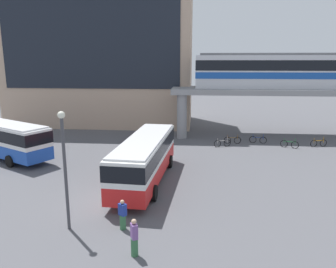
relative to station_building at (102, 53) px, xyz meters
name	(u,v)px	position (x,y,z in m)	size (l,w,h in m)	color
ground_plane	(137,155)	(7.49, -16.02, -9.57)	(120.00, 120.00, 0.00)	#515156
station_building	(102,53)	(0.00, 0.00, 0.00)	(24.08, 10.62, 19.13)	tan
elevated_platform	(299,96)	(24.32, -6.62, -4.93)	(28.54, 5.75, 5.47)	gray
train	(301,70)	(24.34, -6.62, -2.13)	(23.36, 2.96, 3.84)	silver
bus_main	(145,155)	(9.32, -22.70, -7.58)	(3.31, 11.19, 3.22)	red
bus_secondary	(2,136)	(-4.28, -17.80, -7.58)	(10.89, 7.57, 3.22)	#1E4CB2
bicycle_brown	(232,140)	(16.68, -10.84, -9.21)	(1.79, 0.15, 1.04)	black
bicycle_silver	(222,143)	(15.53, -12.25, -9.21)	(1.71, 0.64, 1.04)	black
bicycle_orange	(319,143)	(25.22, -11.37, -9.21)	(1.75, 0.48, 1.04)	black
bicycle_green	(289,144)	(22.16, -12.07, -9.21)	(1.66, 0.78, 1.04)	black
bicycle_blue	(258,140)	(19.38, -10.41, -9.21)	(1.76, 0.44, 1.04)	black
pedestrian_near_building	(123,216)	(9.20, -29.52, -8.82)	(0.48, 0.44, 1.60)	#33663F
pedestrian_at_kerb	(134,239)	(10.24, -31.81, -8.74)	(0.41, 0.47, 1.77)	#33663F
lamp_post	(65,161)	(6.42, -29.72, -5.94)	(0.36, 0.36, 6.13)	#3F3F44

